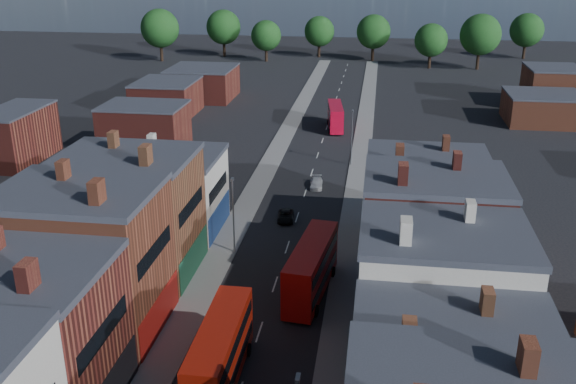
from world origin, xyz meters
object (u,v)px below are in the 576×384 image
(bus_1, at_px, (311,268))
(car_2, at_px, (286,216))
(bus_2, at_px, (335,116))
(bus_0, at_px, (220,353))
(car_3, at_px, (316,183))

(bus_1, bearing_deg, car_2, 113.17)
(bus_2, relative_size, car_2, 2.59)
(bus_0, xyz_separation_m, car_2, (0.30, 29.85, -2.08))
(bus_2, bearing_deg, bus_0, -99.89)
(car_3, bearing_deg, car_2, -105.98)
(bus_2, bearing_deg, car_3, -98.04)
(bus_2, xyz_separation_m, car_2, (-2.70, -40.46, -1.74))
(bus_0, relative_size, car_2, 2.91)
(bus_0, relative_size, bus_1, 0.97)
(bus_1, xyz_separation_m, car_3, (-2.30, 27.50, -2.07))
(bus_0, height_order, bus_1, bus_1)
(bus_0, distance_m, car_2, 29.92)
(bus_2, height_order, car_2, bus_2)
(bus_1, height_order, car_2, bus_1)
(bus_0, bearing_deg, bus_1, 69.65)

